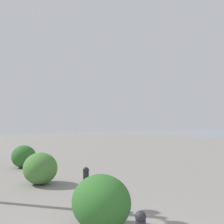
# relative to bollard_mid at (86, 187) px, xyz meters

# --- Properties ---
(bollard_mid) EXTENTS (0.13, 0.13, 0.84)m
(bollard_mid) POSITION_rel_bollard_mid_xyz_m (0.00, 0.00, 0.00)
(bollard_mid) COLOR #232328
(bollard_mid) RESTS_ON ground
(shrub_low) EXTENTS (1.06, 0.95, 0.90)m
(shrub_low) POSITION_rel_bollard_mid_xyz_m (2.54, 0.12, 0.01)
(shrub_low) COLOR #477F38
(shrub_low) RESTS_ON ground
(shrub_round) EXTENTS (1.03, 0.92, 0.87)m
(shrub_round) POSITION_rel_bollard_mid_xyz_m (5.56, -0.21, -0.00)
(shrub_round) COLOR #2D6628
(shrub_round) RESTS_ON ground
(shrub_wide) EXTENTS (1.05, 0.94, 0.89)m
(shrub_wide) POSITION_rel_bollard_mid_xyz_m (-1.03, 0.27, 0.01)
(shrub_wide) COLOR #2D6628
(shrub_wide) RESTS_ON ground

